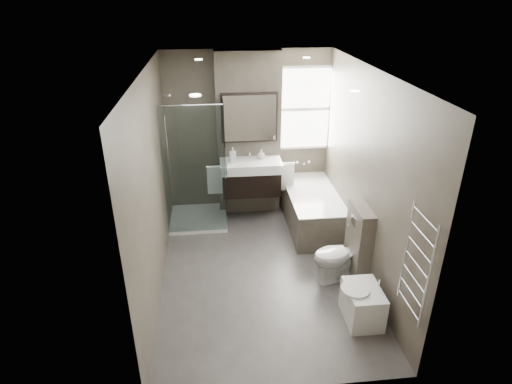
{
  "coord_description": "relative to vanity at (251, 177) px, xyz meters",
  "views": [
    {
      "loc": [
        -0.57,
        -4.68,
        3.43
      ],
      "look_at": [
        -0.05,
        0.15,
        1.09
      ],
      "focal_mm": 30.0,
      "sensor_mm": 36.0,
      "label": 1
    }
  ],
  "objects": [
    {
      "name": "window",
      "position": [
        0.9,
        0.45,
        0.93
      ],
      "size": [
        0.98,
        0.06,
        1.33
      ],
      "color": "white",
      "rests_on": "room"
    },
    {
      "name": "towel_right",
      "position": [
        0.56,
        -0.02,
        -0.02
      ],
      "size": [
        0.24,
        0.06,
        0.44
      ],
      "primitive_type": "cube",
      "color": "silver",
      "rests_on": "vanity_pier"
    },
    {
      "name": "bidet",
      "position": [
        1.01,
        -2.48,
        -0.52
      ],
      "size": [
        0.45,
        0.52,
        0.54
      ],
      "color": "white",
      "rests_on": "ground"
    },
    {
      "name": "shower_enclosure",
      "position": [
        -0.75,
        -0.08,
        -0.25
      ],
      "size": [
        0.9,
        0.9,
        2.0
      ],
      "color": "white",
      "rests_on": "ground"
    },
    {
      "name": "soap_bottle_b",
      "position": [
        0.17,
        0.09,
        0.33
      ],
      "size": [
        0.11,
        0.11,
        0.15
      ],
      "primitive_type": "imported",
      "color": "white",
      "rests_on": "vanity"
    },
    {
      "name": "mirror_cabinet",
      "position": [
        0.0,
        0.19,
        0.89
      ],
      "size": [
        0.86,
        0.08,
        0.76
      ],
      "color": "black",
      "rests_on": "vanity_pier"
    },
    {
      "name": "vanity_pier",
      "position": [
        0.0,
        0.35,
        0.56
      ],
      "size": [
        1.0,
        0.25,
        2.6
      ],
      "primitive_type": "cube",
      "color": "#524B40",
      "rests_on": "ground"
    },
    {
      "name": "towel_radiator",
      "position": [
        1.25,
        -3.03,
        0.38
      ],
      "size": [
        0.03,
        0.49,
        1.1
      ],
      "color": "silver",
      "rests_on": "room"
    },
    {
      "name": "toilet",
      "position": [
        0.97,
        -1.71,
        -0.39
      ],
      "size": [
        0.75,
        0.52,
        0.7
      ],
      "primitive_type": "imported",
      "rotation": [
        0.0,
        0.0,
        -1.38
      ],
      "color": "white",
      "rests_on": "ground"
    },
    {
      "name": "towel_left",
      "position": [
        -0.56,
        -0.02,
        -0.02
      ],
      "size": [
        0.24,
        0.06,
        0.44
      ],
      "primitive_type": "cube",
      "color": "silver",
      "rests_on": "vanity_pier"
    },
    {
      "name": "vanity",
      "position": [
        0.0,
        0.0,
        0.0
      ],
      "size": [
        0.95,
        0.47,
        0.66
      ],
      "color": "black",
      "rests_on": "vanity_pier"
    },
    {
      "name": "bathtub",
      "position": [
        0.92,
        -0.33,
        -0.43
      ],
      "size": [
        0.75,
        1.6,
        0.57
      ],
      "color": "#524B40",
      "rests_on": "ground"
    },
    {
      "name": "room",
      "position": [
        0.0,
        -1.43,
        0.56
      ],
      "size": [
        2.7,
        3.9,
        2.7
      ],
      "color": "#484442",
      "rests_on": "ground"
    },
    {
      "name": "soap_bottle_a",
      "position": [
        -0.27,
        0.05,
        0.37
      ],
      "size": [
        0.1,
        0.1,
        0.21
      ],
      "primitive_type": "imported",
      "color": "white",
      "rests_on": "vanity"
    },
    {
      "name": "cistern_box",
      "position": [
        1.21,
        -1.68,
        -0.24
      ],
      "size": [
        0.19,
        0.55,
        1.0
      ],
      "color": "#524B40",
      "rests_on": "ground"
    }
  ]
}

